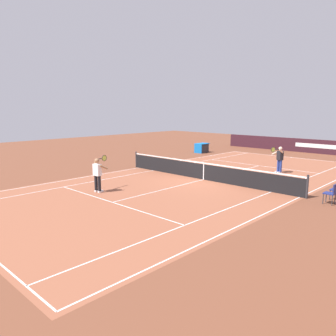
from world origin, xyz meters
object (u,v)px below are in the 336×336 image
equipment_cart_tarped (202,148)px  spectator_chair_2 (332,192)px  tennis_player_near (98,173)px  tennis_net (204,171)px  tennis_player_far (280,158)px  tennis_ball (256,185)px

equipment_cart_tarped → spectator_chair_2: bearing=56.4°
tennis_player_near → spectator_chair_2: 10.45m
tennis_player_near → equipment_cart_tarped: bearing=-160.3°
tennis_net → tennis_player_far: 5.32m
tennis_player_near → tennis_player_far: bearing=158.7°
tennis_net → spectator_chair_2: (0.22, 6.90, 0.03)m
tennis_player_near → equipment_cart_tarped: 15.92m
tennis_net → tennis_player_far: tennis_player_far is taller
spectator_chair_2 → equipment_cart_tarped: bearing=-123.6°
tennis_player_near → tennis_ball: tennis_player_near is taller
tennis_ball → equipment_cart_tarped: 13.18m
tennis_net → equipment_cart_tarped: (-9.21, -7.30, -0.05)m
equipment_cart_tarped → tennis_net: bearing=38.4°
tennis_player_near → equipment_cart_tarped: size_ratio=1.36×
tennis_player_near → tennis_ball: 8.18m
tennis_player_far → equipment_cart_tarped: size_ratio=1.36×
tennis_player_far → tennis_net: bearing=-24.5°
tennis_player_near → tennis_player_far: same height
equipment_cart_tarped → tennis_player_far: bearing=65.2°
tennis_player_far → tennis_ball: bearing=9.1°
tennis_ball → spectator_chair_2: size_ratio=0.08×
tennis_net → tennis_player_near: bearing=-18.6°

